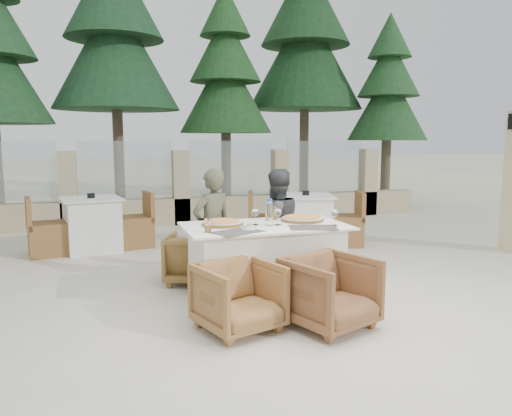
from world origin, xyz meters
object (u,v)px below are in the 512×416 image
object	(u,v)px
water_bottle	(269,212)
armchair_far_left	(194,258)
wine_glass_corner	(334,216)
olive_dish	(249,227)
pizza_left	(223,223)
diner_right	(276,227)
beer_glass_left	(208,225)
armchair_near_left	(239,297)
diner_left	(212,229)
bg_table_b	(305,220)
beer_glass_right	(273,213)
dining_table	(265,263)
wine_glass_near	(278,216)
armchair_near_right	(330,292)
pizza_right	(302,218)
bg_table_a	(92,225)
armchair_far_right	(269,249)
wine_glass_centre	(255,216)

from	to	relation	value
water_bottle	armchair_far_left	world-z (taller)	water_bottle
wine_glass_corner	olive_dish	distance (m)	0.86
pizza_left	water_bottle	distance (m)	0.47
olive_dish	diner_right	world-z (taller)	diner_right
diner_right	olive_dish	bearing A→B (deg)	39.15
beer_glass_left	armchair_near_left	size ratio (longest dim) A/B	0.20
beer_glass_left	diner_left	size ratio (longest dim) A/B	0.10
armchair_near_left	bg_table_b	world-z (taller)	bg_table_b
water_bottle	diner_left	size ratio (longest dim) A/B	0.20
beer_glass_right	diner_left	world-z (taller)	diner_left
beer_glass_right	armchair_near_left	size ratio (longest dim) A/B	0.23
water_bottle	beer_glass_right	distance (m)	0.35
diner_right	dining_table	bearing A→B (deg)	45.87
diner_left	bg_table_b	size ratio (longest dim) A/B	0.80
water_bottle	armchair_far_left	bearing A→B (deg)	123.29
dining_table	water_bottle	size ratio (longest dim) A/B	5.98
water_bottle	pizza_left	bearing A→B (deg)	161.73
wine_glass_near	armchair_near_right	size ratio (longest dim) A/B	0.27
beer_glass_left	wine_glass_near	bearing A→B (deg)	12.48
armchair_near_right	beer_glass_left	bearing A→B (deg)	124.52
olive_dish	armchair_near_right	bearing A→B (deg)	-52.54
pizza_right	armchair_near_right	xyz separation A→B (m)	(-0.14, -0.97, -0.49)
olive_dish	bg_table_b	xyz separation A→B (m)	(1.64, 2.46, -0.41)
water_bottle	diner_right	distance (m)	0.70
beer_glass_left	bg_table_a	world-z (taller)	beer_glass_left
wine_glass_near	beer_glass_left	bearing A→B (deg)	-167.52
olive_dish	armchair_far_right	size ratio (longest dim) A/B	0.15
dining_table	wine_glass_near	size ratio (longest dim) A/B	8.70
wine_glass_corner	armchair_near_right	world-z (taller)	wine_glass_corner
wine_glass_near	bg_table_b	xyz separation A→B (m)	(1.31, 2.33, -0.48)
beer_glass_right	armchair_far_left	xyz separation A→B (m)	(-0.74, 0.58, -0.57)
bg_table_b	beer_glass_left	bearing A→B (deg)	-113.21
bg_table_a	bg_table_b	world-z (taller)	same
armchair_far_right	diner_right	bearing A→B (deg)	72.52
armchair_near_left	pizza_right	bearing A→B (deg)	23.32
water_bottle	wine_glass_centre	bearing A→B (deg)	153.79
dining_table	pizza_right	bearing A→B (deg)	15.03
wine_glass_near	beer_glass_right	size ratio (longest dim) A/B	1.23
wine_glass_centre	diner_left	size ratio (longest dim) A/B	0.14
pizza_left	beer_glass_right	world-z (taller)	beer_glass_right
dining_table	beer_glass_left	xyz separation A→B (m)	(-0.62, -0.20, 0.45)
water_bottle	wine_glass_corner	size ratio (longest dim) A/B	1.45
armchair_far_left	bg_table_a	size ratio (longest dim) A/B	0.37
wine_glass_near	bg_table_b	world-z (taller)	wine_glass_near
water_bottle	wine_glass_centre	distance (m)	0.14
wine_glass_centre	diner_right	distance (m)	0.70
pizza_right	wine_glass_centre	size ratio (longest dim) A/B	2.39
armchair_near_left	diner_left	xyz separation A→B (m)	(0.06, 1.25, 0.36)
wine_glass_near	diner_right	size ratio (longest dim) A/B	0.14
armchair_far_left	water_bottle	bearing A→B (deg)	145.62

